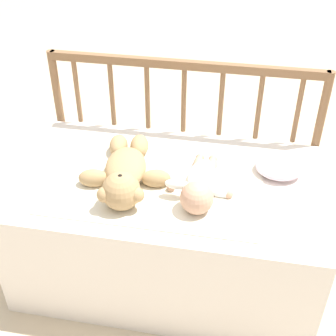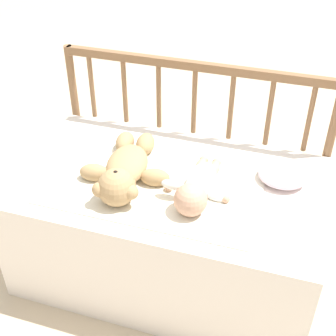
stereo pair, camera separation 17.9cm
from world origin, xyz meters
name	(u,v)px [view 1 (the left image)]	position (x,y,z in m)	size (l,w,h in m)	color
ground_plane	(168,267)	(0.00, 0.00, 0.00)	(12.00, 12.00, 0.00)	#C6B293
crib_mattress	(168,227)	(0.00, 0.00, 0.25)	(1.21, 0.71, 0.50)	white
crib_rail	(183,113)	(0.00, 0.38, 0.59)	(1.21, 0.04, 0.84)	brown
blanket	(157,179)	(-0.04, -0.01, 0.50)	(0.81, 0.57, 0.01)	silver
teddy_bear	(125,173)	(-0.16, -0.05, 0.55)	(0.36, 0.49, 0.14)	tan
baby	(200,185)	(0.13, -0.06, 0.54)	(0.25, 0.38, 0.12)	white
small_pillow	(279,167)	(0.42, 0.13, 0.53)	(0.19, 0.17, 0.06)	silver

